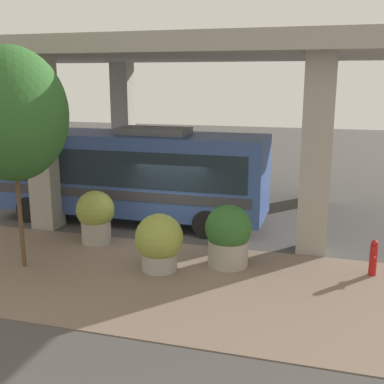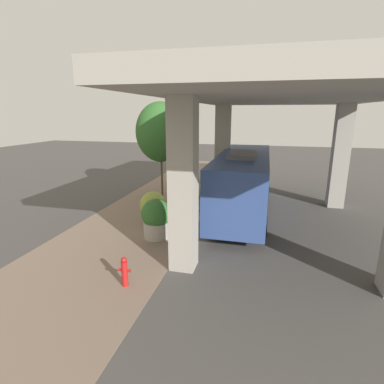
{
  "view_description": "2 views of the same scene",
  "coord_description": "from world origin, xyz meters",
  "views": [
    {
      "loc": [
        -14.46,
        -5.08,
        5.38
      ],
      "look_at": [
        0.9,
        -0.68,
        1.58
      ],
      "focal_mm": 45.0,
      "sensor_mm": 36.0,
      "label": 1
    },
    {
      "loc": [
        3.23,
        -14.49,
        5.57
      ],
      "look_at": [
        -0.55,
        0.78,
        1.4
      ],
      "focal_mm": 28.0,
      "sensor_mm": 36.0,
      "label": 2
    }
  ],
  "objects": [
    {
      "name": "planter_middle",
      "position": [
        -0.64,
        2.2,
        0.94
      ],
      "size": [
        1.26,
        1.26,
        1.78
      ],
      "color": "#9E998E",
      "rests_on": "ground"
    },
    {
      "name": "bus",
      "position": [
        2.08,
        2.13,
        1.96
      ],
      "size": [
        2.8,
        10.33,
        3.61
      ],
      "color": "#334C8C",
      "rests_on": "ground"
    },
    {
      "name": "street_tree_near",
      "position": [
        -3.16,
        3.26,
        4.42
      ],
      "size": [
        3.06,
        3.06,
        6.25
      ],
      "color": "brown",
      "rests_on": "ground"
    },
    {
      "name": "planter_back",
      "position": [
        -2.28,
        -0.62,
        0.84
      ],
      "size": [
        1.38,
        1.38,
        1.66
      ],
      "color": "#9E998E",
      "rests_on": "ground"
    },
    {
      "name": "ground_plane",
      "position": [
        0.0,
        0.0,
        0.0
      ],
      "size": [
        80.0,
        80.0,
        0.0
      ],
      "primitive_type": "plane",
      "color": "#474442",
      "rests_on": "ground"
    },
    {
      "name": "overpass",
      "position": [
        4.0,
        0.0,
        5.86
      ],
      "size": [
        9.4,
        17.46,
        6.72
      ],
      "color": "#9E998E",
      "rests_on": "ground"
    },
    {
      "name": "fire_hydrant",
      "position": [
        -1.04,
        -6.46,
        0.53
      ],
      "size": [
        0.43,
        0.21,
        1.05
      ],
      "color": "#B21919",
      "rests_on": "ground"
    },
    {
      "name": "planter_front",
      "position": [
        -1.42,
        -2.44,
        0.93
      ],
      "size": [
        1.35,
        1.35,
        1.84
      ],
      "color": "#9E998E",
      "rests_on": "ground"
    },
    {
      "name": "sidewalk_strip",
      "position": [
        -3.0,
        0.0,
        0.01
      ],
      "size": [
        6.0,
        40.0,
        0.02
      ],
      "color": "#7A6656",
      "rests_on": "ground"
    }
  ]
}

